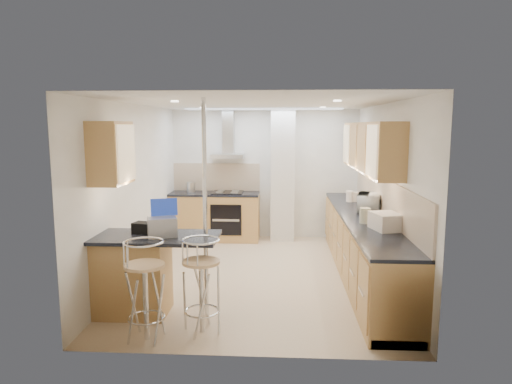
# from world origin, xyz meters

# --- Properties ---
(ground) EXTENTS (4.80, 4.80, 0.00)m
(ground) POSITION_xyz_m (0.00, 0.00, 0.00)
(ground) COLOR #D3B28C
(ground) RESTS_ON ground
(room_shell) EXTENTS (3.64, 4.84, 2.51)m
(room_shell) POSITION_xyz_m (0.32, 0.38, 1.54)
(room_shell) COLOR silver
(room_shell) RESTS_ON ground
(right_counter) EXTENTS (0.63, 4.40, 0.92)m
(right_counter) POSITION_xyz_m (1.50, 0.00, 0.46)
(right_counter) COLOR #C1844D
(right_counter) RESTS_ON ground
(back_counter) EXTENTS (1.70, 0.63, 0.92)m
(back_counter) POSITION_xyz_m (-0.95, 2.10, 0.46)
(back_counter) COLOR #C1844D
(back_counter) RESTS_ON ground
(peninsula) EXTENTS (1.47, 0.72, 0.94)m
(peninsula) POSITION_xyz_m (-1.12, -1.45, 0.48)
(peninsula) COLOR #C1844D
(peninsula) RESTS_ON ground
(microwave) EXTENTS (0.44, 0.55, 0.27)m
(microwave) POSITION_xyz_m (1.64, 0.30, 1.05)
(microwave) COLOR white
(microwave) RESTS_ON right_counter
(laptop) EXTENTS (0.38, 0.33, 0.22)m
(laptop) POSITION_xyz_m (-1.02, -1.48, 1.05)
(laptop) COLOR gray
(laptop) RESTS_ON peninsula
(bag) EXTENTS (0.27, 0.22, 0.13)m
(bag) POSITION_xyz_m (-1.28, -1.33, 1.00)
(bag) COLOR black
(bag) RESTS_ON peninsula
(bar_stool_near) EXTENTS (0.54, 0.54, 1.05)m
(bar_stool_near) POSITION_xyz_m (-1.05, -2.10, 0.53)
(bar_stool_near) COLOR #DEAB77
(bar_stool_near) RESTS_ON ground
(bar_stool_end) EXTENTS (0.59, 0.59, 1.03)m
(bar_stool_end) POSITION_xyz_m (-0.51, -1.90, 0.52)
(bar_stool_end) COLOR #DEAB77
(bar_stool_end) RESTS_ON ground
(jar_a) EXTENTS (0.15, 0.15, 0.18)m
(jar_a) POSITION_xyz_m (1.48, 1.18, 1.01)
(jar_a) COLOR white
(jar_a) RESTS_ON right_counter
(jar_b) EXTENTS (0.12, 0.12, 0.16)m
(jar_b) POSITION_xyz_m (1.57, 1.20, 1.00)
(jar_b) COLOR white
(jar_b) RESTS_ON right_counter
(jar_c) EXTENTS (0.14, 0.14, 0.20)m
(jar_c) POSITION_xyz_m (1.43, -0.53, 1.02)
(jar_c) COLOR #B9B794
(jar_c) RESTS_ON right_counter
(jar_d) EXTENTS (0.12, 0.12, 0.14)m
(jar_d) POSITION_xyz_m (1.61, -0.47, 0.99)
(jar_d) COLOR white
(jar_d) RESTS_ON right_counter
(bread_bin) EXTENTS (0.40, 0.46, 0.21)m
(bread_bin) POSITION_xyz_m (1.62, -0.91, 1.02)
(bread_bin) COLOR white
(bread_bin) RESTS_ON right_counter
(kettle) EXTENTS (0.16, 0.16, 0.20)m
(kettle) POSITION_xyz_m (-1.42, 2.14, 1.02)
(kettle) COLOR silver
(kettle) RESTS_ON back_counter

